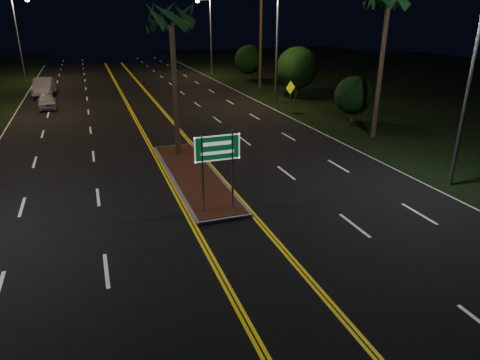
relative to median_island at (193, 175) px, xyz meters
name	(u,v)px	position (x,y,z in m)	size (l,w,h in m)	color
ground	(242,246)	(0.00, -7.00, -0.08)	(120.00, 120.00, 0.00)	black
grass_right	(425,87)	(30.00, 18.00, -0.08)	(40.00, 110.00, 0.01)	black
median_island	(193,175)	(0.00, 0.00, 0.00)	(2.25, 10.25, 0.17)	gray
highway_sign	(217,155)	(0.00, -4.20, 2.32)	(1.80, 0.08, 3.20)	gray
streetlight_left_far	(20,29)	(-10.61, 37.00, 5.57)	(1.91, 0.44, 9.00)	gray
streetlight_right_near	(467,60)	(10.61, -5.00, 5.57)	(1.91, 0.44, 9.00)	gray
streetlight_right_mid	(273,36)	(10.61, 15.00, 5.57)	(1.91, 0.44, 9.00)	gray
streetlight_right_far	(208,28)	(10.61, 35.00, 5.57)	(1.91, 0.44, 9.00)	gray
palm_median	(171,17)	(0.00, 3.50, 7.19)	(2.40, 2.40, 8.30)	#382819
shrub_near	(354,95)	(13.50, 7.00, 1.86)	(2.70, 2.70, 3.30)	#382819
shrub_mid	(297,68)	(14.00, 17.00, 2.64)	(3.78, 3.78, 4.62)	#382819
shrub_far	(249,59)	(13.80, 29.00, 2.25)	(3.24, 3.24, 3.96)	#382819
car_near	(46,100)	(-7.68, 19.66, 0.63)	(1.84, 4.30, 1.43)	#B2B2B8
car_far	(43,85)	(-8.31, 26.70, 0.83)	(2.34, 5.46, 1.82)	silver
warning_sign	(290,92)	(10.80, 11.70, 1.49)	(0.96, 0.41, 2.43)	gray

